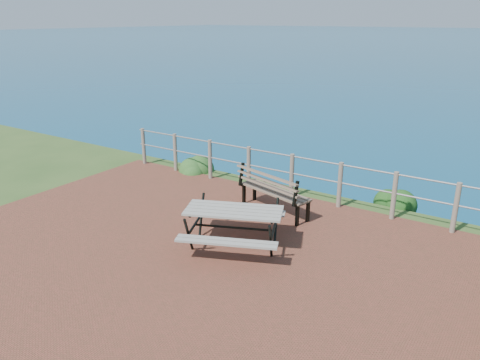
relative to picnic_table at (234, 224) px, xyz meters
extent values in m
cube|color=brown|center=(-0.30, -0.58, -0.46)|extent=(10.00, 7.00, 0.12)
cylinder|color=#6B5B4C|center=(-4.90, 2.77, 0.06)|extent=(0.10, 0.10, 1.00)
cylinder|color=#6B5B4C|center=(-3.75, 2.77, 0.06)|extent=(0.10, 0.10, 1.00)
cylinder|color=#6B5B4C|center=(-2.60, 2.77, 0.06)|extent=(0.10, 0.10, 1.00)
cylinder|color=#6B5B4C|center=(-1.45, 2.77, 0.06)|extent=(0.10, 0.10, 1.00)
cylinder|color=#6B5B4C|center=(-0.30, 2.77, 0.06)|extent=(0.10, 0.10, 1.00)
cylinder|color=#6B5B4C|center=(0.85, 2.77, 0.06)|extent=(0.10, 0.10, 1.00)
cylinder|color=#6B5B4C|center=(2.00, 2.77, 0.06)|extent=(0.10, 0.10, 1.00)
cylinder|color=#6B5B4C|center=(3.15, 2.77, 0.06)|extent=(0.10, 0.10, 1.00)
cylinder|color=slate|center=(-0.30, 2.77, 0.51)|extent=(9.40, 0.04, 0.04)
cylinder|color=slate|center=(-0.30, 2.77, 0.11)|extent=(9.40, 0.04, 0.04)
cube|color=gray|center=(0.00, 0.00, 0.26)|extent=(1.83, 1.30, 0.04)
cube|color=gray|center=(0.00, 0.00, -0.02)|extent=(1.65, 0.89, 0.04)
cube|color=gray|center=(0.00, 0.00, -0.02)|extent=(1.65, 0.89, 0.04)
cylinder|color=black|center=(0.00, 0.00, -0.07)|extent=(1.35, 0.61, 0.04)
cube|color=brown|center=(-0.16, 1.75, 0.03)|extent=(1.74, 0.85, 0.04)
cube|color=brown|center=(-0.16, 1.75, 0.32)|extent=(1.66, 0.57, 0.38)
cube|color=black|center=(-0.16, 1.75, -0.21)|extent=(0.07, 0.07, 0.46)
cube|color=black|center=(-0.16, 1.75, -0.21)|extent=(0.07, 0.07, 0.46)
cube|color=black|center=(-0.16, 1.75, -0.21)|extent=(0.07, 0.07, 0.46)
cube|color=black|center=(-0.16, 1.75, -0.21)|extent=(0.07, 0.07, 0.46)
ellipsoid|color=#23481B|center=(-3.32, 3.12, -0.46)|extent=(0.83, 0.83, 0.59)
ellipsoid|color=#1A4515|center=(1.77, 3.56, -0.46)|extent=(0.74, 0.74, 0.47)
camera|label=1|loc=(4.23, -6.22, 3.45)|focal=35.00mm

